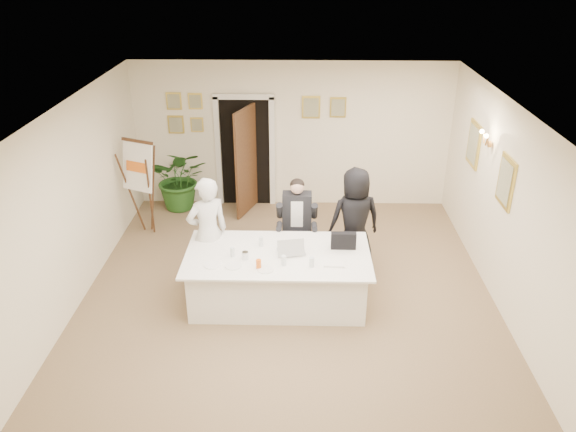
{
  "coord_description": "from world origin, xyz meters",
  "views": [
    {
      "loc": [
        0.17,
        -6.77,
        4.68
      ],
      "look_at": [
        -0.01,
        0.6,
        1.1
      ],
      "focal_mm": 35.0,
      "sensor_mm": 36.0,
      "label": 1
    }
  ],
  "objects_px": {
    "standing_man": "(208,233)",
    "potted_palm": "(180,178)",
    "conference_table": "(278,277)",
    "paper_stack": "(334,263)",
    "standing_woman": "(355,219)",
    "laptop_bag": "(343,241)",
    "seated_man": "(297,222)",
    "laptop": "(291,243)",
    "oj_glass": "(259,264)",
    "flip_chart": "(144,192)",
    "steel_jug": "(245,255)"
  },
  "relations": [
    {
      "from": "flip_chart",
      "to": "seated_man",
      "type": "bearing_deg",
      "value": -20.16
    },
    {
      "from": "laptop_bag",
      "to": "standing_man",
      "type": "bearing_deg",
      "value": 172.33
    },
    {
      "from": "seated_man",
      "to": "standing_woman",
      "type": "height_order",
      "value": "standing_woman"
    },
    {
      "from": "laptop_bag",
      "to": "paper_stack",
      "type": "height_order",
      "value": "laptop_bag"
    },
    {
      "from": "seated_man",
      "to": "flip_chart",
      "type": "bearing_deg",
      "value": 167.38
    },
    {
      "from": "conference_table",
      "to": "oj_glass",
      "type": "distance_m",
      "value": 0.64
    },
    {
      "from": "laptop",
      "to": "oj_glass",
      "type": "relative_size",
      "value": 2.95
    },
    {
      "from": "flip_chart",
      "to": "steel_jug",
      "type": "distance_m",
      "value": 2.99
    },
    {
      "from": "seated_man",
      "to": "paper_stack",
      "type": "xyz_separation_m",
      "value": [
        0.52,
        -1.37,
        0.06
      ]
    },
    {
      "from": "conference_table",
      "to": "standing_woman",
      "type": "relative_size",
      "value": 1.56
    },
    {
      "from": "standing_woman",
      "to": "steel_jug",
      "type": "xyz_separation_m",
      "value": [
        -1.59,
        -1.15,
        -0.0
      ]
    },
    {
      "from": "oj_glass",
      "to": "seated_man",
      "type": "bearing_deg",
      "value": 71.75
    },
    {
      "from": "conference_table",
      "to": "standing_woman",
      "type": "bearing_deg",
      "value": 40.96
    },
    {
      "from": "conference_table",
      "to": "standing_man",
      "type": "relative_size",
      "value": 1.5
    },
    {
      "from": "seated_man",
      "to": "steel_jug",
      "type": "distance_m",
      "value": 1.45
    },
    {
      "from": "paper_stack",
      "to": "oj_glass",
      "type": "height_order",
      "value": "oj_glass"
    },
    {
      "from": "standing_man",
      "to": "laptop_bag",
      "type": "height_order",
      "value": "standing_man"
    },
    {
      "from": "seated_man",
      "to": "laptop",
      "type": "relative_size",
      "value": 3.79
    },
    {
      "from": "potted_palm",
      "to": "standing_man",
      "type": "bearing_deg",
      "value": -70.39
    },
    {
      "from": "laptop_bag",
      "to": "steel_jug",
      "type": "distance_m",
      "value": 1.41
    },
    {
      "from": "conference_table",
      "to": "standing_man",
      "type": "distance_m",
      "value": 1.23
    },
    {
      "from": "potted_palm",
      "to": "laptop_bag",
      "type": "distance_m",
      "value": 4.18
    },
    {
      "from": "conference_table",
      "to": "paper_stack",
      "type": "relative_size",
      "value": 9.21
    },
    {
      "from": "conference_table",
      "to": "paper_stack",
      "type": "xyz_separation_m",
      "value": [
        0.77,
        -0.26,
        0.4
      ]
    },
    {
      "from": "potted_palm",
      "to": "laptop_bag",
      "type": "relative_size",
      "value": 3.52
    },
    {
      "from": "laptop_bag",
      "to": "oj_glass",
      "type": "distance_m",
      "value": 1.3
    },
    {
      "from": "potted_palm",
      "to": "laptop",
      "type": "height_order",
      "value": "potted_palm"
    },
    {
      "from": "standing_woman",
      "to": "laptop_bag",
      "type": "height_order",
      "value": "standing_woman"
    },
    {
      "from": "flip_chart",
      "to": "laptop",
      "type": "relative_size",
      "value": 4.45
    },
    {
      "from": "standing_woman",
      "to": "laptop_bag",
      "type": "relative_size",
      "value": 4.7
    },
    {
      "from": "standing_man",
      "to": "laptop_bag",
      "type": "relative_size",
      "value": 4.87
    },
    {
      "from": "laptop_bag",
      "to": "paper_stack",
      "type": "relative_size",
      "value": 1.26
    },
    {
      "from": "potted_palm",
      "to": "laptop",
      "type": "distance_m",
      "value": 3.8
    },
    {
      "from": "flip_chart",
      "to": "laptop",
      "type": "distance_m",
      "value": 3.3
    },
    {
      "from": "potted_palm",
      "to": "paper_stack",
      "type": "relative_size",
      "value": 4.43
    },
    {
      "from": "laptop",
      "to": "paper_stack",
      "type": "relative_size",
      "value": 1.36
    },
    {
      "from": "conference_table",
      "to": "flip_chart",
      "type": "relative_size",
      "value": 1.52
    },
    {
      "from": "standing_woman",
      "to": "steel_jug",
      "type": "height_order",
      "value": "standing_woman"
    },
    {
      "from": "flip_chart",
      "to": "oj_glass",
      "type": "height_order",
      "value": "flip_chart"
    },
    {
      "from": "seated_man",
      "to": "standing_woman",
      "type": "relative_size",
      "value": 0.87
    },
    {
      "from": "standing_man",
      "to": "potted_palm",
      "type": "distance_m",
      "value": 2.88
    },
    {
      "from": "seated_man",
      "to": "potted_palm",
      "type": "height_order",
      "value": "seated_man"
    },
    {
      "from": "laptop",
      "to": "laptop_bag",
      "type": "xyz_separation_m",
      "value": [
        0.74,
        0.12,
        -0.02
      ]
    },
    {
      "from": "standing_man",
      "to": "potted_palm",
      "type": "height_order",
      "value": "standing_man"
    },
    {
      "from": "laptop_bag",
      "to": "oj_glass",
      "type": "bearing_deg",
      "value": -153.51
    },
    {
      "from": "conference_table",
      "to": "laptop",
      "type": "relative_size",
      "value": 6.76
    },
    {
      "from": "standing_woman",
      "to": "laptop",
      "type": "bearing_deg",
      "value": 31.44
    },
    {
      "from": "flip_chart",
      "to": "paper_stack",
      "type": "bearing_deg",
      "value": -36.47
    },
    {
      "from": "oj_glass",
      "to": "steel_jug",
      "type": "height_order",
      "value": "oj_glass"
    },
    {
      "from": "conference_table",
      "to": "laptop",
      "type": "xyz_separation_m",
      "value": [
        0.19,
        0.06,
        0.52
      ]
    }
  ]
}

